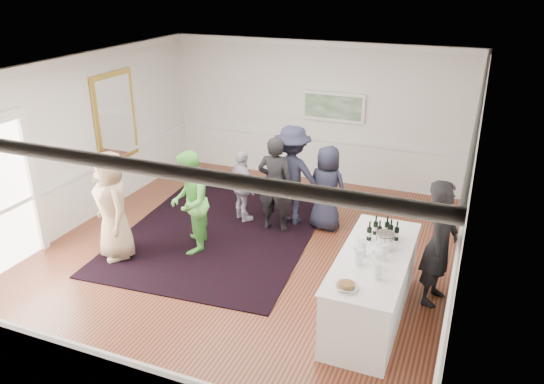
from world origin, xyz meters
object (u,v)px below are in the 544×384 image
at_px(guest_tan, 112,206).
at_px(guest_navy, 327,188).
at_px(serving_table, 372,286).
at_px(guest_dark_a, 292,176).
at_px(nut_bowl, 347,286).
at_px(ice_bucket, 385,241).
at_px(bartender, 440,243).
at_px(guest_green, 189,202).
at_px(guest_lilac, 243,186).
at_px(guest_dark_b, 275,184).

bearing_deg(guest_tan, guest_navy, 73.29).
height_order(serving_table, guest_tan, guest_tan).
height_order(guest_dark_a, guest_navy, guest_dark_a).
xyz_separation_m(serving_table, nut_bowl, (-0.15, -0.94, 0.54)).
height_order(serving_table, guest_navy, guest_navy).
bearing_deg(guest_tan, ice_bucket, 36.84).
relative_size(serving_table, bartender, 1.28).
distance_m(guest_green, guest_navy, 2.60).
distance_m(ice_bucket, nut_bowl, 1.20).
bearing_deg(guest_lilac, serving_table, 179.87).
xyz_separation_m(serving_table, bartender, (0.79, 0.77, 0.46)).
bearing_deg(nut_bowl, ice_bucket, 78.69).
bearing_deg(bartender, ice_bucket, 140.47).
height_order(ice_bucket, nut_bowl, ice_bucket).
height_order(guest_navy, nut_bowl, guest_navy).
bearing_deg(guest_green, guest_dark_a, 121.95).
bearing_deg(guest_dark_a, guest_dark_b, 66.51).
xyz_separation_m(guest_lilac, nut_bowl, (2.87, -3.14, 0.32)).
height_order(guest_green, guest_dark_a, guest_dark_a).
distance_m(serving_table, guest_navy, 2.87).
distance_m(bartender, ice_bucket, 0.90).
height_order(guest_lilac, ice_bucket, guest_lilac).
bearing_deg(guest_dark_a, ice_bucket, 134.46).
bearing_deg(ice_bucket, guest_dark_b, 142.45).
xyz_separation_m(guest_green, nut_bowl, (3.22, -1.72, 0.13)).
bearing_deg(ice_bucket, guest_dark_a, 134.30).
bearing_deg(nut_bowl, guest_green, 151.89).
height_order(serving_table, guest_green, guest_green).
distance_m(guest_tan, guest_dark_b, 2.92).
bearing_deg(serving_table, guest_dark_a, 130.31).
bearing_deg(nut_bowl, guest_navy, 110.20).
bearing_deg(guest_dark_b, bartender, 153.17).
xyz_separation_m(guest_dark_a, nut_bowl, (1.95, -3.42, 0.06)).
xyz_separation_m(bartender, guest_lilac, (-3.80, 1.42, -0.24)).
bearing_deg(nut_bowl, guest_tan, 166.52).
relative_size(guest_lilac, ice_bucket, 5.53).
relative_size(guest_tan, guest_dark_b, 1.03).
bearing_deg(guest_green, ice_bucket, 59.82).
bearing_deg(guest_green, bartender, 68.72).
bearing_deg(serving_table, nut_bowl, -98.85).
distance_m(guest_green, guest_lilac, 1.47).
distance_m(guest_tan, nut_bowl, 4.41).
height_order(guest_green, nut_bowl, guest_green).
distance_m(guest_dark_b, guest_navy, 0.98).
relative_size(bartender, ice_bucket, 7.40).
distance_m(guest_dark_b, nut_bowl, 3.68).
relative_size(guest_navy, nut_bowl, 5.98).
height_order(guest_dark_a, guest_dark_b, guest_dark_a).
bearing_deg(guest_green, guest_dark_b, 118.38).
xyz_separation_m(guest_tan, guest_dark_b, (2.15, 1.97, -0.03)).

